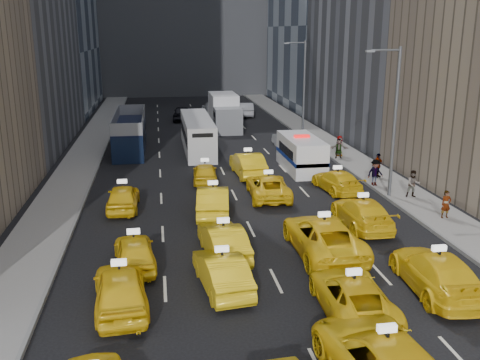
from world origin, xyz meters
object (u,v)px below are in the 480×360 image
object	(u,v)px
box_truck	(225,112)
taxi_2	(384,360)
pedestrian_0	(446,204)
double_decker	(130,132)
nypd_van	(301,154)
city_bus	(197,134)

from	to	relation	value
box_truck	taxi_2	bearing A→B (deg)	-95.18
pedestrian_0	double_decker	bearing A→B (deg)	129.18
nypd_van	double_decker	size ratio (longest dim) A/B	0.57
city_bus	box_truck	size ratio (longest dim) A/B	1.40
double_decker	box_truck	world-z (taller)	box_truck
city_bus	box_truck	bearing A→B (deg)	62.83
nypd_van	pedestrian_0	world-z (taller)	nypd_van
nypd_van	city_bus	xyz separation A→B (m)	(-6.97, 7.91, 0.20)
pedestrian_0	taxi_2	bearing A→B (deg)	-126.15
nypd_van	city_bus	size ratio (longest dim) A/B	0.57
nypd_van	double_decker	world-z (taller)	double_decker
taxi_2	city_bus	world-z (taller)	city_bus
box_truck	city_bus	bearing A→B (deg)	-114.15
nypd_van	pedestrian_0	bearing A→B (deg)	-63.00
box_truck	pedestrian_0	xyz separation A→B (m)	(8.21, -29.49, -0.84)
double_decker	pedestrian_0	size ratio (longest dim) A/B	7.19
double_decker	box_truck	xyz separation A→B (m)	(9.24, 8.71, 0.20)
taxi_2	city_bus	bearing A→B (deg)	-91.57
taxi_2	double_decker	distance (m)	34.50
double_decker	city_bus	world-z (taller)	double_decker
taxi_2	nypd_van	xyz separation A→B (m)	(4.14, 24.39, 0.38)
pedestrian_0	city_bus	bearing A→B (deg)	120.12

